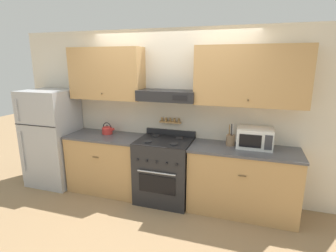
# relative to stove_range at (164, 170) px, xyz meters

# --- Properties ---
(ground_plane) EXTENTS (16.00, 16.00, 0.00)m
(ground_plane) POSITION_rel_stove_range_xyz_m (0.00, -0.29, -0.48)
(ground_plane) COLOR #937551
(wall_back) EXTENTS (5.20, 0.46, 2.55)m
(wall_back) POSITION_rel_stove_range_xyz_m (0.07, 0.29, 1.04)
(wall_back) COLOR beige
(wall_back) RESTS_ON ground_plane
(counter_left) EXTENTS (1.20, 0.64, 0.93)m
(counter_left) POSITION_rel_stove_range_xyz_m (-1.00, 0.03, -0.01)
(counter_left) COLOR tan
(counter_left) RESTS_ON ground_plane
(counter_right) EXTENTS (1.47, 0.64, 0.93)m
(counter_right) POSITION_rel_stove_range_xyz_m (1.14, 0.03, -0.01)
(counter_right) COLOR tan
(counter_right) RESTS_ON ground_plane
(stove_range) EXTENTS (0.80, 0.68, 1.04)m
(stove_range) POSITION_rel_stove_range_xyz_m (0.00, 0.00, 0.00)
(stove_range) COLOR #232326
(stove_range) RESTS_ON ground_plane
(refrigerator) EXTENTS (0.79, 0.71, 1.62)m
(refrigerator) POSITION_rel_stove_range_xyz_m (-2.01, -0.02, 0.33)
(refrigerator) COLOR #ADAFB5
(refrigerator) RESTS_ON ground_plane
(tea_kettle) EXTENTS (0.22, 0.17, 0.19)m
(tea_kettle) POSITION_rel_stove_range_xyz_m (-1.02, 0.12, 0.52)
(tea_kettle) COLOR red
(tea_kettle) RESTS_ON counter_left
(microwave) EXTENTS (0.47, 0.36, 0.27)m
(microwave) POSITION_rel_stove_range_xyz_m (1.26, 0.14, 0.58)
(microwave) COLOR white
(microwave) RESTS_ON counter_right
(utensil_crock) EXTENTS (0.12, 0.12, 0.31)m
(utensil_crock) POSITION_rel_stove_range_xyz_m (0.94, 0.12, 0.53)
(utensil_crock) COLOR #8E7051
(utensil_crock) RESTS_ON counter_right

